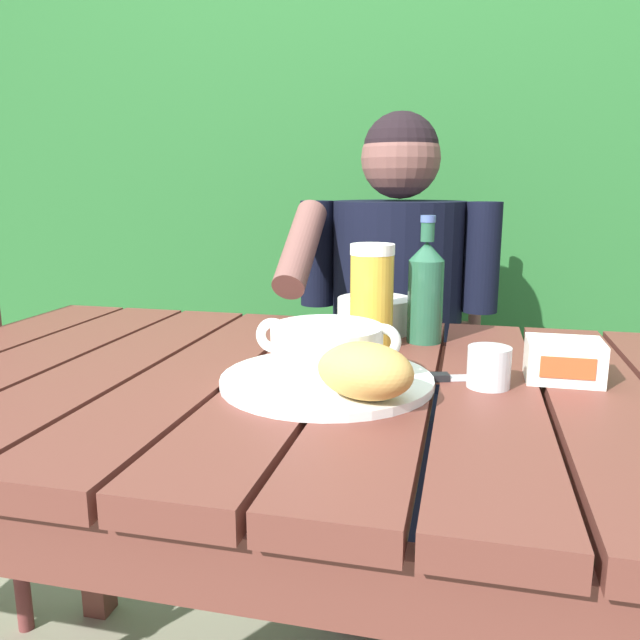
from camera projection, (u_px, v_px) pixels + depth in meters
dining_table at (290, 438)px, 0.96m from camera, size 1.29×0.80×0.78m
hedge_backdrop at (400, 168)px, 2.28m from camera, size 3.96×0.85×3.03m
chair_near_diner at (401, 390)px, 1.78m from camera, size 0.43×0.42×1.00m
person_eating at (393, 323)px, 1.54m from camera, size 0.48×0.47×1.22m
serving_plate at (327, 380)px, 0.88m from camera, size 0.30×0.30×0.01m
soup_bowl at (327, 350)px, 0.87m from camera, size 0.21×0.16×0.08m
bread_roll at (365, 371)px, 0.79m from camera, size 0.16×0.14×0.07m
beer_glass at (372, 296)px, 1.07m from camera, size 0.08×0.08×0.18m
beer_bottle at (426, 290)px, 1.10m from camera, size 0.06×0.06×0.22m
water_glass_small at (489, 367)px, 0.87m from camera, size 0.06×0.06×0.06m
butter_tub at (564, 360)px, 0.90m from camera, size 0.10×0.08×0.06m
table_knife at (447, 377)px, 0.90m from camera, size 0.15×0.06×0.01m
diner_bowl at (375, 315)px, 1.20m from camera, size 0.14×0.14×0.06m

